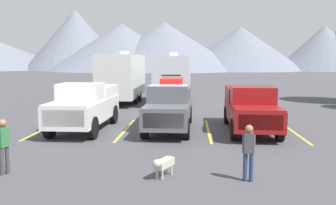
% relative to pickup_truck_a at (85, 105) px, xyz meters
% --- Properties ---
extents(ground_plane, '(240.00, 240.00, 0.00)m').
position_rel_pickup_truck_a_xyz_m(ground_plane, '(3.89, 0.33, -1.18)').
color(ground_plane, '#47474C').
extents(pickup_truck_a, '(2.28, 5.59, 2.26)m').
position_rel_pickup_truck_a_xyz_m(pickup_truck_a, '(0.00, 0.00, 0.00)').
color(pickup_truck_a, white).
rests_on(pickup_truck_a, ground).
extents(pickup_truck_b, '(2.18, 5.77, 2.59)m').
position_rel_pickup_truck_a_xyz_m(pickup_truck_b, '(4.01, 0.39, 0.01)').
color(pickup_truck_b, '#595B60').
rests_on(pickup_truck_b, ground).
extents(pickup_truck_c, '(2.28, 5.90, 2.13)m').
position_rel_pickup_truck_a_xyz_m(pickup_truck_c, '(7.81, 0.28, -0.05)').
color(pickup_truck_c, maroon).
rests_on(pickup_truck_c, ground).
extents(lot_stripe_a, '(0.12, 5.50, 0.01)m').
position_rel_pickup_truck_a_xyz_m(lot_stripe_a, '(-2.02, 0.07, -1.18)').
color(lot_stripe_a, gold).
rests_on(lot_stripe_a, ground).
extents(lot_stripe_b, '(0.12, 5.50, 0.01)m').
position_rel_pickup_truck_a_xyz_m(lot_stripe_b, '(1.92, 0.07, -1.18)').
color(lot_stripe_b, gold).
rests_on(lot_stripe_b, ground).
extents(lot_stripe_c, '(0.12, 5.50, 0.01)m').
position_rel_pickup_truck_a_xyz_m(lot_stripe_c, '(5.86, 0.07, -1.18)').
color(lot_stripe_c, gold).
rests_on(lot_stripe_c, ground).
extents(lot_stripe_d, '(0.12, 5.50, 0.01)m').
position_rel_pickup_truck_a_xyz_m(lot_stripe_d, '(9.79, 0.07, -1.18)').
color(lot_stripe_d, gold).
rests_on(lot_stripe_d, ground).
extents(camper_trailer_a, '(2.66, 8.17, 3.95)m').
position_rel_pickup_truck_a_xyz_m(camper_trailer_a, '(-0.16, 10.45, 0.90)').
color(camper_trailer_a, silver).
rests_on(camper_trailer_a, ground).
extents(camper_trailer_b, '(2.58, 7.38, 3.85)m').
position_rel_pickup_truck_a_xyz_m(camper_trailer_b, '(3.73, 9.98, 0.85)').
color(camper_trailer_b, silver).
rests_on(camper_trailer_b, ground).
extents(person_b, '(0.35, 0.23, 1.59)m').
position_rel_pickup_truck_a_xyz_m(person_b, '(6.60, -7.03, -0.26)').
color(person_b, navy).
rests_on(person_b, ground).
extents(person_c, '(0.29, 0.32, 1.65)m').
position_rel_pickup_truck_a_xyz_m(person_c, '(-0.45, -6.84, -0.23)').
color(person_c, '#3F3F42').
rests_on(person_c, ground).
extents(dog, '(0.59, 0.93, 0.61)m').
position_rel_pickup_truck_a_xyz_m(dog, '(4.21, -6.86, -0.77)').
color(dog, beige).
rests_on(dog, ground).
extents(mountain_ridge, '(161.40, 50.95, 17.47)m').
position_rel_pickup_truck_a_xyz_m(mountain_ridge, '(2.50, 87.31, 5.31)').
color(mountain_ridge, slate).
rests_on(mountain_ridge, ground).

